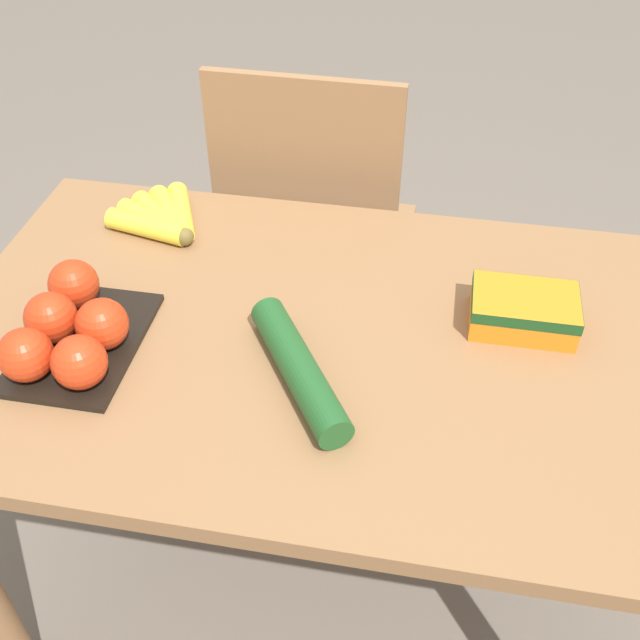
{
  "coord_description": "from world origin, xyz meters",
  "views": [
    {
      "loc": [
        0.15,
        -0.83,
        1.51
      ],
      "look_at": [
        0.0,
        0.0,
        0.76
      ],
      "focal_mm": 42.0,
      "sensor_mm": 36.0,
      "label": 1
    }
  ],
  "objects": [
    {
      "name": "banana_bunch",
      "position": [
        -0.33,
        0.23,
        0.75
      ],
      "size": [
        0.17,
        0.17,
        0.04
      ],
      "color": "brown",
      "rests_on": "dining_table"
    },
    {
      "name": "carrot_bag",
      "position": [
        0.3,
        0.08,
        0.76
      ],
      "size": [
        0.16,
        0.11,
        0.06
      ],
      "color": "orange",
      "rests_on": "dining_table"
    },
    {
      "name": "cucumber_near",
      "position": [
        -0.01,
        -0.1,
        0.76
      ],
      "size": [
        0.19,
        0.25,
        0.05
      ],
      "color": "#1E5123",
      "rests_on": "dining_table"
    },
    {
      "name": "tomato_pack",
      "position": [
        -0.36,
        -0.1,
        0.77
      ],
      "size": [
        0.17,
        0.25,
        0.09
      ],
      "color": "black",
      "rests_on": "dining_table"
    },
    {
      "name": "chair",
      "position": [
        -0.11,
        0.57,
        0.48
      ],
      "size": [
        0.43,
        0.41,
        0.94
      ],
      "rotation": [
        0.0,
        0.0,
        3.12
      ],
      "color": "#8E6642",
      "rests_on": "ground_plane"
    },
    {
      "name": "ground_plane",
      "position": [
        0.0,
        0.0,
        0.0
      ],
      "size": [
        12.0,
        12.0,
        0.0
      ],
      "primitive_type": "plane",
      "color": "#665B51"
    },
    {
      "name": "dining_table",
      "position": [
        0.0,
        0.0,
        0.61
      ],
      "size": [
        1.17,
        0.73,
        0.73
      ],
      "color": "olive",
      "rests_on": "ground_plane"
    }
  ]
}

